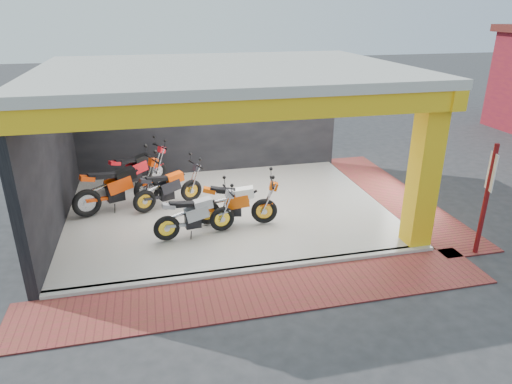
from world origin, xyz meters
TOP-DOWN VIEW (x-y plane):
  - ground at (0.00, 0.00)m, footprint 80.00×80.00m
  - showroom_floor at (0.00, 2.00)m, footprint 8.00×6.00m
  - showroom_ceiling at (0.00, 2.00)m, footprint 8.40×6.40m
  - back_wall at (0.00, 5.10)m, footprint 8.20×0.20m
  - left_wall at (-4.10, 2.00)m, footprint 0.20×6.20m
  - corner_column at (3.75, -0.75)m, footprint 0.50×0.50m
  - header_beam_front at (0.00, -1.00)m, footprint 8.40×0.30m
  - header_beam_right at (4.00, 2.00)m, footprint 0.30×6.40m
  - floor_kerb at (0.00, -1.02)m, footprint 8.00×0.20m
  - paver_front at (0.00, -1.80)m, footprint 9.00×1.40m
  - paver_right at (4.80, 2.00)m, footprint 1.40×7.00m
  - signpost at (4.85, -1.39)m, footprint 0.13×0.33m
  - moto_hero at (0.70, 0.88)m, footprint 2.21×1.15m
  - moto_row_a at (-0.35, 0.71)m, footprint 2.07×1.02m
  - moto_row_b at (-2.02, 2.79)m, footprint 2.55×1.69m
  - moto_row_c at (-0.87, 2.63)m, footprint 2.14×1.41m
  - moto_row_d at (-1.71, 4.35)m, footprint 2.22×1.72m

SIDE VIEW (x-z plane):
  - ground at x=0.00m, z-range 0.00..0.00m
  - paver_front at x=0.00m, z-range 0.00..0.03m
  - paver_right at x=4.80m, z-range 0.00..0.03m
  - showroom_floor at x=0.00m, z-range 0.00..0.10m
  - floor_kerb at x=0.00m, z-range 0.00..0.10m
  - moto_row_a at x=-0.35m, z-range 0.10..1.31m
  - moto_row_c at x=-0.87m, z-range 0.10..1.33m
  - moto_hero at x=0.70m, z-range 0.10..1.38m
  - moto_row_d at x=-1.71m, z-range 0.10..1.39m
  - moto_row_b at x=-2.02m, z-range 0.10..1.56m
  - signpost at x=4.85m, z-range 0.12..2.58m
  - back_wall at x=0.00m, z-range 0.00..3.50m
  - left_wall at x=-4.10m, z-range 0.00..3.50m
  - corner_column at x=3.75m, z-range 0.00..3.50m
  - header_beam_front at x=0.00m, z-range 3.10..3.50m
  - header_beam_right at x=4.00m, z-range 3.10..3.50m
  - showroom_ceiling at x=0.00m, z-range 3.50..3.70m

